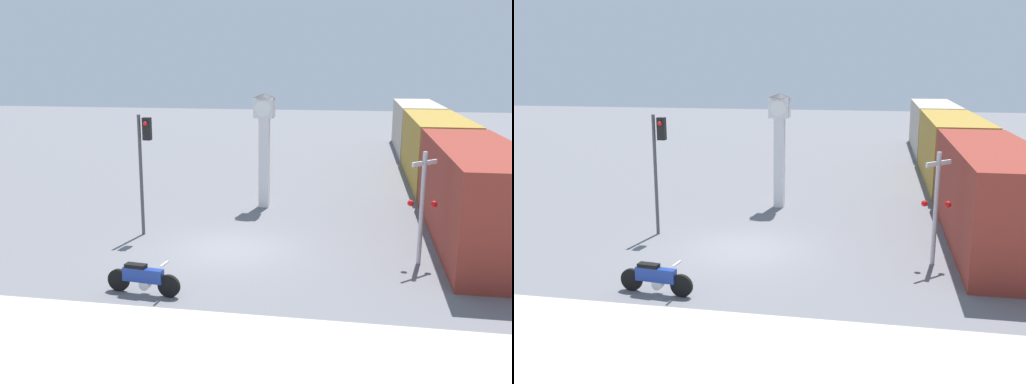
# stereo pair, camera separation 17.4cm
# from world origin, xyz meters

# --- Properties ---
(ground_plane) EXTENTS (120.00, 120.00, 0.00)m
(ground_plane) POSITION_xyz_m (0.00, 0.00, 0.00)
(ground_plane) COLOR slate
(sidewalk_strip) EXTENTS (36.00, 6.00, 0.10)m
(sidewalk_strip) POSITION_xyz_m (0.00, -8.16, 0.05)
(sidewalk_strip) COLOR #BCB7A8
(sidewalk_strip) RESTS_ON ground_plane
(motorcycle) EXTENTS (2.15, 0.49, 0.95)m
(motorcycle) POSITION_xyz_m (-1.51, -4.16, 0.46)
(motorcycle) COLOR black
(motorcycle) RESTS_ON ground_plane
(clock_tower) EXTENTS (1.00, 1.00, 4.95)m
(clock_tower) POSITION_xyz_m (0.15, 6.10, 3.24)
(clock_tower) COLOR white
(clock_tower) RESTS_ON ground_plane
(freight_train) EXTENTS (2.80, 32.61, 3.40)m
(freight_train) POSITION_xyz_m (8.26, 13.60, 1.70)
(freight_train) COLOR maroon
(freight_train) RESTS_ON ground_plane
(traffic_light) EXTENTS (0.50, 0.35, 4.41)m
(traffic_light) POSITION_xyz_m (-3.42, 1.17, 3.02)
(traffic_light) COLOR #47474C
(traffic_light) RESTS_ON ground_plane
(railroad_crossing_signal) EXTENTS (0.90, 0.82, 3.56)m
(railroad_crossing_signal) POSITION_xyz_m (6.14, -0.32, 1.95)
(railroad_crossing_signal) COLOR #B7B7BC
(railroad_crossing_signal) RESTS_ON ground_plane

